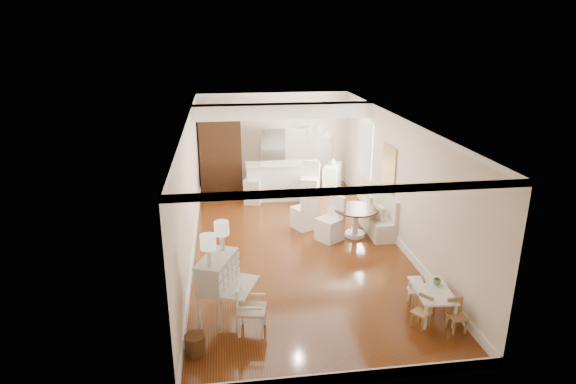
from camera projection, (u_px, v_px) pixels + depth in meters
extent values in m
plane|color=brown|center=(296.00, 244.00, 10.73)|extent=(9.00, 9.00, 0.00)
cube|color=white|center=(297.00, 119.00, 9.84)|extent=(4.50, 9.00, 0.04)
cube|color=beige|center=(273.00, 139.00, 14.51)|extent=(4.50, 0.04, 2.80)
cube|color=beige|center=(351.00, 292.00, 6.06)|extent=(4.50, 0.04, 2.80)
cube|color=beige|center=(189.00, 189.00, 9.99)|extent=(0.04, 9.00, 2.80)
cube|color=beige|center=(397.00, 180.00, 10.58)|extent=(0.04, 9.00, 2.80)
cube|color=white|center=(283.00, 111.00, 11.96)|extent=(4.50, 0.45, 0.36)
cube|color=tan|center=(389.00, 168.00, 10.99)|extent=(0.04, 0.84, 1.04)
cube|color=white|center=(365.00, 148.00, 12.78)|extent=(0.04, 1.10, 1.40)
cylinder|color=#381E11|center=(233.00, 126.00, 14.19)|extent=(0.30, 0.03, 0.30)
cylinder|color=white|center=(300.00, 126.00, 9.38)|extent=(0.36, 0.36, 0.08)
cube|color=silver|center=(218.00, 288.00, 7.83)|extent=(1.13, 1.14, 1.10)
cube|color=white|center=(252.00, 309.00, 7.51)|extent=(0.55, 0.55, 0.81)
cylinder|color=#55351A|center=(195.00, 344.00, 7.07)|extent=(0.35, 0.35, 0.30)
cube|color=silver|center=(431.00, 302.00, 8.02)|extent=(0.64, 0.98, 0.47)
cube|color=tan|center=(421.00, 312.00, 7.68)|extent=(0.36, 0.36, 0.53)
cube|color=#946543|center=(416.00, 290.00, 8.33)|extent=(0.29, 0.29, 0.51)
cube|color=#A57B4B|center=(457.00, 316.00, 7.56)|extent=(0.28, 0.28, 0.54)
cube|color=silver|center=(376.00, 211.00, 11.30)|extent=(0.52, 1.60, 0.98)
cylinder|color=#4B2818|center=(355.00, 222.00, 11.05)|extent=(1.31, 1.31, 0.68)
cube|color=white|center=(330.00, 219.00, 10.80)|extent=(0.70, 0.69, 1.03)
cube|color=white|center=(304.00, 208.00, 11.47)|extent=(0.66, 0.67, 1.02)
cube|color=white|center=(283.00, 181.00, 13.49)|extent=(2.05, 0.65, 1.03)
cube|color=silver|center=(253.00, 184.00, 13.11)|extent=(0.54, 0.54, 1.09)
cube|color=white|center=(310.00, 183.00, 13.08)|extent=(0.59, 0.59, 1.15)
cube|color=#381E11|center=(221.00, 152.00, 14.08)|extent=(1.20, 0.60, 2.30)
imported|color=silver|center=(285.00, 158.00, 14.38)|extent=(0.75, 0.65, 1.80)
cube|color=white|center=(332.00, 179.00, 14.03)|extent=(0.72, 0.96, 0.84)
imported|color=#67A661|center=(437.00, 282.00, 8.09)|extent=(0.17, 0.17, 0.10)
imported|color=white|center=(333.00, 161.00, 13.88)|extent=(0.23, 0.23, 0.21)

